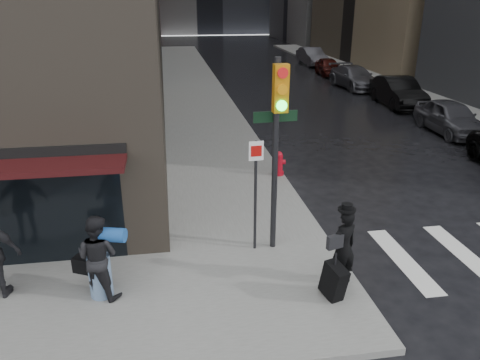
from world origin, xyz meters
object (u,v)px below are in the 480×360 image
object	(u,v)px
man_overcoat	(341,253)
parked_car_2	(398,92)
parked_car_1	(450,117)
parked_car_5	(312,56)
man_jeans	(98,256)
fire_hydrant	(279,164)
parked_car_3	(354,77)
traffic_light	(276,132)
parked_car_4	(328,67)

from	to	relation	value
man_overcoat	parked_car_2	world-z (taller)	man_overcoat
man_overcoat	parked_car_1	world-z (taller)	man_overcoat
parked_car_5	parked_car_2	bearing A→B (deg)	-92.46
man_jeans	fire_hydrant	world-z (taller)	man_jeans
man_overcoat	parked_car_3	bearing A→B (deg)	-130.12
parked_car_2	parked_car_3	bearing A→B (deg)	97.25
parked_car_2	parked_car_5	size ratio (longest dim) A/B	1.04
fire_hydrant	parked_car_1	bearing A→B (deg)	25.88
fire_hydrant	parked_car_5	size ratio (longest dim) A/B	0.18
man_overcoat	traffic_light	distance (m)	2.96
parked_car_2	fire_hydrant	bearing A→B (deg)	-128.36
fire_hydrant	parked_car_4	bearing A→B (deg)	66.84
parked_car_3	parked_car_4	bearing A→B (deg)	84.85
man_jeans	traffic_light	world-z (taller)	traffic_light
parked_car_1	fire_hydrant	bearing A→B (deg)	-151.56
traffic_light	parked_car_2	size ratio (longest dim) A/B	0.92
man_jeans	traffic_light	size ratio (longest dim) A/B	0.40
traffic_light	parked_car_3	size ratio (longest dim) A/B	0.90
traffic_light	fire_hydrant	xyz separation A→B (m)	(1.33, 4.92, -2.56)
fire_hydrant	parked_car_3	world-z (taller)	parked_car_3
man_overcoat	fire_hydrant	distance (m)	6.68
man_jeans	parked_car_4	world-z (taller)	man_jeans
man_jeans	fire_hydrant	distance (m)	8.13
traffic_light	parked_car_3	xyz separation A→B (m)	(10.48, 20.86, -2.35)
parked_car_1	traffic_light	bearing A→B (deg)	-135.64
parked_car_5	traffic_light	bearing A→B (deg)	-110.36
parked_car_4	parked_car_5	xyz separation A→B (m)	(0.42, 5.76, 0.11)
man_overcoat	traffic_light	bearing A→B (deg)	-76.34
parked_car_3	parked_car_4	distance (m)	5.76
man_overcoat	fire_hydrant	world-z (taller)	man_overcoat
man_overcoat	fire_hydrant	size ratio (longest dim) A/B	2.23
man_jeans	parked_car_5	size ratio (longest dim) A/B	0.38
man_jeans	man_overcoat	bearing A→B (deg)	-159.21
parked_car_5	parked_car_4	bearing A→B (deg)	-95.71
man_jeans	parked_car_3	bearing A→B (deg)	-97.05
traffic_light	fire_hydrant	world-z (taller)	traffic_light
man_overcoat	parked_car_2	bearing A→B (deg)	-137.44
fire_hydrant	man_jeans	bearing A→B (deg)	-129.99
parked_car_2	parked_car_5	distance (m)	17.29
parked_car_2	parked_car_4	size ratio (longest dim) A/B	1.26
fire_hydrant	parked_car_1	size ratio (longest dim) A/B	0.19
traffic_light	parked_car_3	bearing A→B (deg)	59.85
man_overcoat	parked_car_2	distance (m)	19.44
parked_car_5	parked_car_3	bearing A→B (deg)	-94.33
man_jeans	fire_hydrant	size ratio (longest dim) A/B	2.14
man_overcoat	man_jeans	bearing A→B (deg)	-22.60
man_jeans	parked_car_2	size ratio (longest dim) A/B	0.36
fire_hydrant	parked_car_5	world-z (taller)	parked_car_5
parked_car_2	parked_car_4	distance (m)	11.52
man_jeans	parked_car_5	distance (m)	36.84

